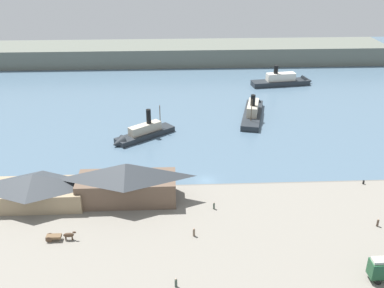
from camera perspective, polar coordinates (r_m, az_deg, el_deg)
ground_plane at (r=105.16m, az=1.84°, el=-4.79°), size 320.00×320.00×0.00m
quay_promenade at (r=86.56m, az=2.98°, el=-11.78°), size 110.00×36.00×1.20m
seawall_edge at (r=101.81m, az=2.00°, el=-5.57°), size 110.00×0.80×1.00m
ferry_shed_central_terminal at (r=98.58m, az=-19.70°, el=-5.50°), size 21.14×9.71×6.89m
ferry_shed_customs_shed at (r=94.43m, az=-8.47°, el=-4.87°), size 21.15×8.70×8.85m
horse_cart at (r=87.41m, az=-16.75°, el=-11.34°), size 5.64×1.37×1.87m
pedestrian_walking_west at (r=92.59m, az=2.86°, el=-8.01°), size 0.39×0.39×1.60m
pedestrian_by_tram at (r=74.70m, az=-2.10°, el=-17.54°), size 0.43×0.43×1.74m
pedestrian_walking_east at (r=94.72m, az=22.92°, el=-9.39°), size 0.42×0.42×1.71m
pedestrian_near_west_shed at (r=84.92m, az=0.25°, el=-11.38°), size 0.44×0.44×1.78m
mooring_post_center_west at (r=108.67m, az=21.33°, el=-4.63°), size 0.44×0.44×0.90m
ferry_near_quay at (r=144.72m, az=7.92°, el=4.39°), size 11.25×26.48×10.26m
ferry_approaching_west at (r=126.63m, az=-6.81°, el=1.25°), size 18.42×15.68×9.79m
ferry_moored_west at (r=176.95m, az=12.09°, el=8.02°), size 24.90×8.42×9.37m
far_headland at (r=206.59m, az=-0.54°, el=11.72°), size 180.00×24.00×8.00m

